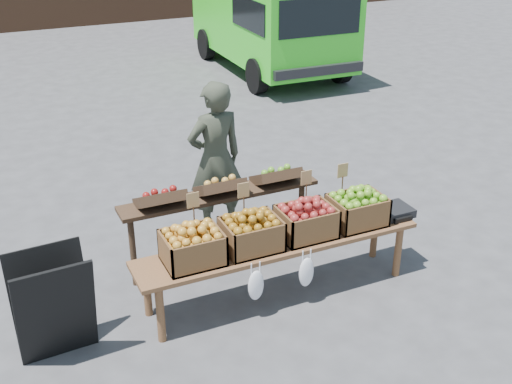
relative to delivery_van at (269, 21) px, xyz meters
name	(u,v)px	position (x,y,z in m)	size (l,w,h in m)	color
ground	(228,285)	(-3.79, -6.91, -0.99)	(80.00, 80.00, 0.00)	#474749
delivery_van	(269,21)	(0.00, 0.00, 0.00)	(2.03, 4.42, 1.98)	#32DF23
vendor	(215,159)	(-3.47, -5.85, -0.14)	(0.62, 0.41, 1.71)	#33392B
chalkboard_sign	(53,306)	(-5.42, -7.25, -0.52)	(0.62, 0.34, 0.94)	black
back_table	(221,218)	(-3.69, -6.53, -0.47)	(2.10, 0.44, 1.04)	#362417
display_bench	(279,268)	(-3.41, -7.25, -0.71)	(2.70, 0.56, 0.57)	brown
crate_golden_apples	(193,248)	(-4.24, -7.25, -0.28)	(0.50, 0.40, 0.28)	gold
crate_russet_pears	(251,234)	(-3.69, -7.25, -0.28)	(0.50, 0.40, 0.28)	#A9751E
crate_red_apples	(306,222)	(-3.14, -7.25, -0.28)	(0.50, 0.40, 0.28)	maroon
crate_green_apples	(357,210)	(-2.59, -7.25, -0.28)	(0.50, 0.40, 0.28)	#529816
weighing_scale	(393,211)	(-2.16, -7.25, -0.38)	(0.34, 0.30, 0.08)	black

